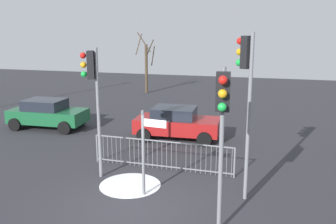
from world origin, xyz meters
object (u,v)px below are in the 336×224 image
(car_green_trailing, at_px, (47,113))
(traffic_light_mid_left, at_px, (93,84))
(traffic_light_mid_right, at_px, (246,80))
(traffic_light_rear_right, at_px, (222,115))
(bare_tree_left, at_px, (146,65))
(direction_sign_post, at_px, (145,149))
(car_red_mid, at_px, (177,123))

(car_green_trailing, bearing_deg, traffic_light_mid_left, -46.58)
(traffic_light_mid_left, bearing_deg, traffic_light_mid_right, -108.35)
(traffic_light_rear_right, bearing_deg, traffic_light_mid_left, -34.31)
(traffic_light_mid_right, height_order, bare_tree_left, traffic_light_mid_right)
(traffic_light_rear_right, relative_size, car_green_trailing, 1.06)
(traffic_light_mid_left, height_order, direction_sign_post, traffic_light_mid_left)
(traffic_light_mid_right, xyz_separation_m, traffic_light_mid_left, (-4.90, 0.25, -0.35))
(traffic_light_mid_right, distance_m, car_red_mid, 6.90)
(traffic_light_rear_right, xyz_separation_m, car_green_trailing, (-9.80, 7.59, -2.24))
(bare_tree_left, bearing_deg, traffic_light_rear_right, -65.98)
(car_green_trailing, bearing_deg, direction_sign_post, -41.77)
(traffic_light_mid_left, distance_m, bare_tree_left, 17.00)
(traffic_light_mid_right, xyz_separation_m, bare_tree_left, (-8.82, 16.76, -1.36))
(traffic_light_mid_right, bearing_deg, car_green_trailing, 94.64)
(traffic_light_mid_left, bearing_deg, car_green_trailing, 30.45)
(traffic_light_mid_left, xyz_separation_m, car_green_trailing, (-5.26, 5.10, -2.43))
(traffic_light_mid_left, height_order, car_red_mid, traffic_light_mid_left)
(traffic_light_rear_right, bearing_deg, car_green_trailing, -43.34)
(traffic_light_mid_left, distance_m, car_red_mid, 5.82)
(traffic_light_mid_right, relative_size, car_green_trailing, 1.26)
(traffic_light_mid_left, xyz_separation_m, traffic_light_rear_right, (4.54, -2.49, -0.19))
(direction_sign_post, height_order, car_green_trailing, direction_sign_post)
(traffic_light_rear_right, xyz_separation_m, direction_sign_post, (-2.43, 1.56, -1.52))
(traffic_light_mid_right, xyz_separation_m, traffic_light_rear_right, (-0.36, -2.24, -0.54))
(traffic_light_mid_right, relative_size, bare_tree_left, 1.04)
(traffic_light_rear_right, relative_size, bare_tree_left, 0.88)
(traffic_light_mid_right, xyz_separation_m, direction_sign_post, (-2.79, -0.68, -2.06))
(direction_sign_post, bearing_deg, traffic_light_mid_left, 163.05)
(traffic_light_mid_right, height_order, traffic_light_mid_left, traffic_light_mid_right)
(traffic_light_mid_left, xyz_separation_m, bare_tree_left, (-3.92, 16.51, -1.01))
(direction_sign_post, bearing_deg, traffic_light_rear_right, -25.66)
(traffic_light_mid_left, relative_size, bare_tree_left, 0.93)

